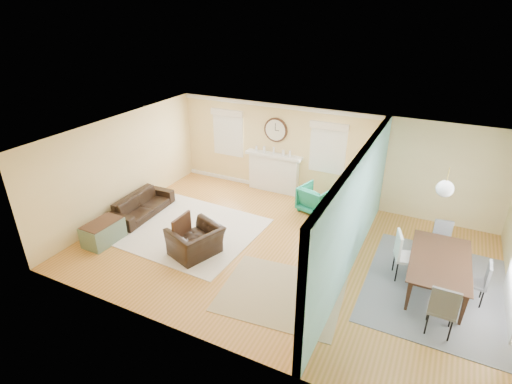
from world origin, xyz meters
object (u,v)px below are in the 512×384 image
sofa (142,205)px  dining_table (439,275)px  green_chair (315,199)px  credenza (352,214)px  eames_chair (196,241)px

sofa → dining_table: dining_table is taller
sofa → dining_table: 7.24m
green_chair → credenza: bearing=172.8°
eames_chair → green_chair: 3.58m
eames_chair → dining_table: size_ratio=0.54×
eames_chair → dining_table: dining_table is taller
green_chair → dining_table: 3.81m
credenza → dining_table: 2.64m
green_chair → credenza: (1.10, -0.47, 0.04)m
eames_chair → dining_table: (4.91, 1.10, 0.00)m
sofa → green_chair: 4.60m
sofa → green_chair: (4.02, 2.23, 0.08)m
eames_chair → credenza: 3.87m
green_chair → credenza: size_ratio=0.49×
sofa → credenza: 5.41m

